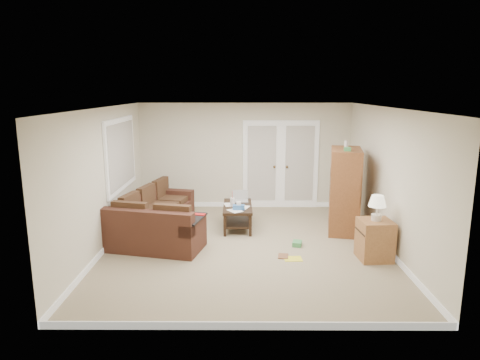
{
  "coord_description": "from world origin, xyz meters",
  "views": [
    {
      "loc": [
        -0.07,
        -7.35,
        2.8
      ],
      "look_at": [
        -0.11,
        0.67,
        1.1
      ],
      "focal_mm": 32.0,
      "sensor_mm": 36.0,
      "label": 1
    }
  ],
  "objects_px": {
    "sectional_sofa": "(156,221)",
    "coffee_table": "(238,215)",
    "tv_armoire": "(344,190)",
    "side_cabinet": "(375,236)"
  },
  "relations": [
    {
      "from": "coffee_table",
      "to": "sectional_sofa",
      "type": "bearing_deg",
      "value": -160.25
    },
    {
      "from": "coffee_table",
      "to": "side_cabinet",
      "type": "relative_size",
      "value": 1.06
    },
    {
      "from": "side_cabinet",
      "to": "coffee_table",
      "type": "bearing_deg",
      "value": 140.31
    },
    {
      "from": "sectional_sofa",
      "to": "side_cabinet",
      "type": "height_order",
      "value": "side_cabinet"
    },
    {
      "from": "coffee_table",
      "to": "tv_armoire",
      "type": "distance_m",
      "value": 2.22
    },
    {
      "from": "sectional_sofa",
      "to": "tv_armoire",
      "type": "xyz_separation_m",
      "value": [
        3.7,
        0.39,
        0.53
      ]
    },
    {
      "from": "sectional_sofa",
      "to": "tv_armoire",
      "type": "relative_size",
      "value": 1.61
    },
    {
      "from": "coffee_table",
      "to": "tv_armoire",
      "type": "relative_size",
      "value": 0.65
    },
    {
      "from": "sectional_sofa",
      "to": "tv_armoire",
      "type": "distance_m",
      "value": 3.76
    },
    {
      "from": "sectional_sofa",
      "to": "coffee_table",
      "type": "bearing_deg",
      "value": 33.43
    }
  ]
}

